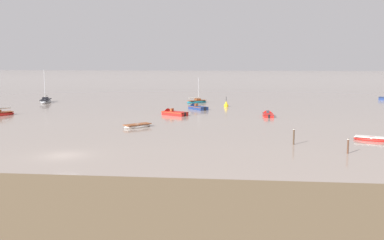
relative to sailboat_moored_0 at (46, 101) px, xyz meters
name	(u,v)px	position (x,y,z in m)	size (l,w,h in m)	color
ground_plane	(64,156)	(26.77, -55.52, -0.34)	(800.00, 800.00, 0.00)	gray
sailboat_moored_0	(46,101)	(0.00, 0.00, 0.00)	(4.11, 7.35, 7.87)	gray
rowboat_moored_1	(137,126)	(29.77, -35.75, -0.15)	(4.12, 4.29, 0.70)	white
motorboat_moored_0	(268,115)	(49.26, -20.47, -0.12)	(1.73, 4.67, 1.57)	red
sailboat_moored_2	(197,102)	(34.64, 3.09, -0.08)	(5.11, 4.76, 5.98)	#197084
motorboat_moored_3	(196,108)	(35.77, -10.48, -0.10)	(4.71, 5.15, 1.78)	navy
motorboat_moored_4	(171,114)	(32.38, -20.52, -0.09)	(5.58, 4.46, 1.86)	red
rowboat_moored_3	(372,139)	(60.23, -43.32, -0.16)	(4.40, 2.84, 0.66)	red
channel_buoy	(226,105)	(41.61, -5.31, 0.12)	(0.90, 0.90, 2.30)	gold
mooring_post_near	(294,137)	(50.57, -47.01, 0.52)	(0.22, 0.22, 2.03)	#463323
mooring_post_left	(348,146)	(55.56, -51.42, 0.41)	(0.22, 0.22, 1.74)	#513323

